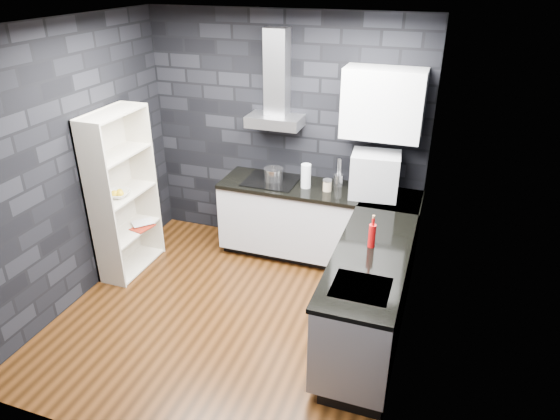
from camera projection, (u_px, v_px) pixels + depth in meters
The scene contains 28 objects.
ground at pixel (232, 315), 4.91m from camera, with size 3.20×3.20×0.00m, color #41220C.
ceiling at pixel (216, 24), 3.71m from camera, with size 3.20×3.20×0.00m, color silver.
wall_back at pixel (285, 135), 5.69m from camera, with size 3.20×0.05×2.70m, color black.
wall_front at pixel (108, 296), 2.94m from camera, with size 3.20×0.05×2.70m, color black.
wall_left at pixel (71, 167), 4.79m from camera, with size 0.05×3.20×2.70m, color black.
wall_right at pixel (417, 218), 3.83m from camera, with size 0.05×3.20×2.70m, color black.
toekick_back at pixel (317, 252), 5.88m from camera, with size 2.18×0.50×0.10m, color black.
toekick_right at pixel (369, 334), 4.58m from camera, with size 0.50×1.78×0.10m, color black.
counter_back_cab at pixel (317, 221), 5.65m from camera, with size 2.20×0.60×0.76m, color silver.
counter_right_cab at pixel (368, 295), 4.40m from camera, with size 0.60×1.80×0.76m, color silver.
counter_back_top at pixel (318, 190), 5.46m from camera, with size 2.20×0.62×0.04m, color black.
counter_right_top at pixel (371, 256), 4.23m from camera, with size 0.62×1.80×0.04m, color black.
counter_corner_top at pixel (392, 199), 5.24m from camera, with size 0.62×0.62×0.04m, color black.
hood_body at pixel (275, 121), 5.44m from camera, with size 0.60×0.34×0.12m, color #B4B4B8.
hood_chimney at pixel (277, 72), 5.27m from camera, with size 0.24×0.20×0.90m, color #B4B4B8.
upper_cabinet at pixel (383, 104), 4.97m from camera, with size 0.80×0.35×0.70m, color white.
cooktop at pixel (271, 181), 5.62m from camera, with size 0.58×0.50×0.01m, color black.
sink_rim at pixel (361, 288), 3.79m from camera, with size 0.44×0.40×0.01m, color #B4B4B8.
pot at pixel (274, 175), 5.60m from camera, with size 0.21×0.21×0.12m, color silver.
glass_vase at pixel (306, 176), 5.41m from camera, with size 0.11×0.11×0.27m, color white.
storage_jar at pixel (327, 186), 5.37m from camera, with size 0.09×0.09×0.11m, color tan.
utensil_crock at pixel (338, 180), 5.48m from camera, with size 0.10×0.10×0.13m, color silver.
appliance_garage at pixel (375, 176), 5.18m from camera, with size 0.49×0.38×0.49m, color #A2A5A9.
red_bottle at pixel (372, 236), 4.28m from camera, with size 0.06×0.06×0.21m, color #B90A0C.
bookshelf at pixel (123, 194), 5.31m from camera, with size 0.34×0.80×1.80m, color beige.
fruit_bowl at pixel (118, 194), 5.22m from camera, with size 0.24×0.24×0.06m, color silver.
book_red at pixel (135, 217), 5.56m from camera, with size 0.18×0.02×0.25m, color maroon.
book_second at pixel (140, 211), 5.63m from camera, with size 0.17×0.02×0.23m, color #B2B2B2.
Camera 1 is at (1.75, -3.56, 3.11)m, focal length 32.00 mm.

